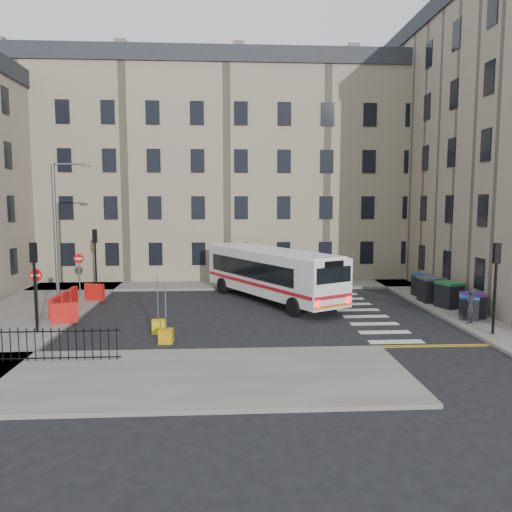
{
  "coord_description": "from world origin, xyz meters",
  "views": [
    {
      "loc": [
        -3.35,
        -26.75,
        6.11
      ],
      "look_at": [
        -1.69,
        1.24,
        3.0
      ],
      "focal_mm": 35.0,
      "sensor_mm": 36.0,
      "label": 1
    }
  ],
  "objects": [
    {
      "name": "pavement_east",
      "position": [
        9.0,
        4.0,
        0.07
      ],
      "size": [
        2.4,
        26.0,
        0.15
      ],
      "primitive_type": "cube",
      "color": "slate",
      "rests_on": "ground"
    },
    {
      "name": "roadworks_barriers",
      "position": [
        -11.84,
        0.5,
        0.65
      ],
      "size": [
        1.66,
        6.26,
        1.0
      ],
      "color": "red",
      "rests_on": "pavement_west"
    },
    {
      "name": "pavement_north",
      "position": [
        -6.0,
        8.6,
        0.07
      ],
      "size": [
        36.0,
        3.2,
        0.15
      ],
      "primitive_type": "cube",
      "color": "slate",
      "rests_on": "ground"
    },
    {
      "name": "pavement_west",
      "position": [
        -14.0,
        1.0,
        0.07
      ],
      "size": [
        6.0,
        22.0,
        0.15
      ],
      "primitive_type": "cube",
      "color": "slate",
      "rests_on": "ground"
    },
    {
      "name": "ground",
      "position": [
        0.0,
        0.0,
        0.0
      ],
      "size": [
        120.0,
        120.0,
        0.0
      ],
      "primitive_type": "plane",
      "color": "black",
      "rests_on": "ground"
    },
    {
      "name": "bollard_chevron",
      "position": [
        -5.98,
        -5.58,
        0.3
      ],
      "size": [
        0.63,
        0.63,
        0.6
      ],
      "primitive_type": "cube",
      "rotation": [
        0.0,
        0.0,
        -0.05
      ],
      "color": "#C3850B",
      "rests_on": "ground"
    },
    {
      "name": "no_entry_north",
      "position": [
        -12.5,
        4.5,
        2.08
      ],
      "size": [
        0.6,
        0.08,
        3.0
      ],
      "color": "#595B5E",
      "rests_on": "pavement_west"
    },
    {
      "name": "traffic_light_nw",
      "position": [
        -12.0,
        6.5,
        2.87
      ],
      "size": [
        0.28,
        0.22,
        4.1
      ],
      "color": "black",
      "rests_on": "pavement_west"
    },
    {
      "name": "traffic_light_east",
      "position": [
        8.6,
        -5.5,
        2.87
      ],
      "size": [
        0.28,
        0.22,
        4.1
      ],
      "color": "black",
      "rests_on": "pavement_east"
    },
    {
      "name": "no_entry_south",
      "position": [
        -12.5,
        -2.5,
        2.08
      ],
      "size": [
        0.6,
        0.08,
        3.0
      ],
      "color": "#595B5E",
      "rests_on": "pavement_west"
    },
    {
      "name": "pedestrian",
      "position": [
        8.49,
        -3.56,
        1.0
      ],
      "size": [
        0.74,
        0.69,
        1.69
      ],
      "primitive_type": "imported",
      "rotation": [
        0.0,
        0.0,
        3.75
      ],
      "color": "black",
      "rests_on": "pavement_east"
    },
    {
      "name": "wheelie_bin_d",
      "position": [
        8.7,
        1.75,
        0.88
      ],
      "size": [
        1.2,
        1.36,
        1.45
      ],
      "rotation": [
        0.0,
        0.0,
        0.04
      ],
      "color": "black",
      "rests_on": "pavement_east"
    },
    {
      "name": "bollard_yellow",
      "position": [
        -6.54,
        -3.9,
        0.3
      ],
      "size": [
        0.69,
        0.69,
        0.6
      ],
      "primitive_type": "cube",
      "rotation": [
        0.0,
        0.0,
        0.17
      ],
      "color": "#DEBD0C",
      "rests_on": "ground"
    },
    {
      "name": "wheelie_bin_c",
      "position": [
        9.11,
        0.1,
        0.87
      ],
      "size": [
        1.48,
        1.59,
        1.43
      ],
      "rotation": [
        0.0,
        0.0,
        0.32
      ],
      "color": "black",
      "rests_on": "pavement_east"
    },
    {
      "name": "bus",
      "position": [
        -0.64,
        3.19,
        1.8
      ],
      "size": [
        7.79,
        11.24,
        3.11
      ],
      "rotation": [
        0.0,
        0.0,
        0.51
      ],
      "color": "white",
      "rests_on": "ground"
    },
    {
      "name": "terrace_north",
      "position": [
        -7.0,
        15.5,
        8.62
      ],
      "size": [
        38.3,
        10.8,
        17.2
      ],
      "color": "gray",
      "rests_on": "ground"
    },
    {
      "name": "wheelie_bin_b",
      "position": [
        9.27,
        -2.3,
        0.78
      ],
      "size": [
        1.0,
        1.14,
        1.26
      ],
      "rotation": [
        0.0,
        0.0,
        0.01
      ],
      "color": "black",
      "rests_on": "pavement_east"
    },
    {
      "name": "wheelie_bin_a",
      "position": [
        8.89,
        -2.65,
        0.75
      ],
      "size": [
        1.3,
        1.37,
        1.19
      ],
      "rotation": [
        0.0,
        0.0,
        -0.43
      ],
      "color": "black",
      "rests_on": "pavement_east"
    },
    {
      "name": "pavement_sw",
      "position": [
        -7.0,
        -10.0,
        0.07
      ],
      "size": [
        20.0,
        6.0,
        0.15
      ],
      "primitive_type": "cube",
      "color": "slate",
      "rests_on": "ground"
    },
    {
      "name": "traffic_light_sw",
      "position": [
        -12.0,
        -4.0,
        2.87
      ],
      "size": [
        0.28,
        0.22,
        4.1
      ],
      "color": "black",
      "rests_on": "pavement_west"
    },
    {
      "name": "wheelie_bin_e",
      "position": [
        9.0,
        3.52,
        0.82
      ],
      "size": [
        1.34,
        1.44,
        1.33
      ],
      "rotation": [
        0.0,
        0.0,
        0.28
      ],
      "color": "black",
      "rests_on": "pavement_east"
    },
    {
      "name": "streetlamp",
      "position": [
        -13.0,
        2.0,
        4.34
      ],
      "size": [
        0.5,
        0.22,
        8.14
      ],
      "color": "#595B5E",
      "rests_on": "pavement_west"
    },
    {
      "name": "iron_railings",
      "position": [
        -11.25,
        -8.2,
        0.75
      ],
      "size": [
        7.8,
        0.04,
        1.2
      ],
      "color": "black",
      "rests_on": "pavement_sw"
    }
  ]
}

